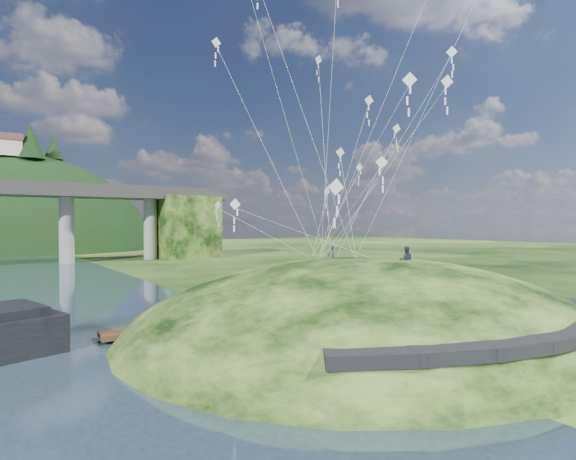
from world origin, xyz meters
TOP-DOWN VIEW (x-y plane):
  - ground at (0.00, 0.00)m, footprint 320.00×320.00m
  - grass_hill at (8.00, 2.00)m, footprint 36.00×32.00m
  - footpath at (7.46, -9.74)m, footprint 22.29×5.84m
  - wooden_dock at (-2.23, 8.17)m, footprint 12.82×3.00m
  - kite_flyers at (8.89, 1.31)m, footprint 4.44×4.82m
  - kite_swarm at (6.54, 1.87)m, footprint 19.54×17.95m

SIDE VIEW (x-z plane):
  - grass_hill at x=8.00m, z-range -8.00..5.00m
  - ground at x=0.00m, z-range 0.00..0.00m
  - wooden_dock at x=-2.23m, z-range -0.05..0.85m
  - footpath at x=7.46m, z-range 1.67..2.50m
  - kite_flyers at x=8.89m, z-range 4.91..6.85m
  - kite_swarm at x=6.54m, z-range 7.02..26.51m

